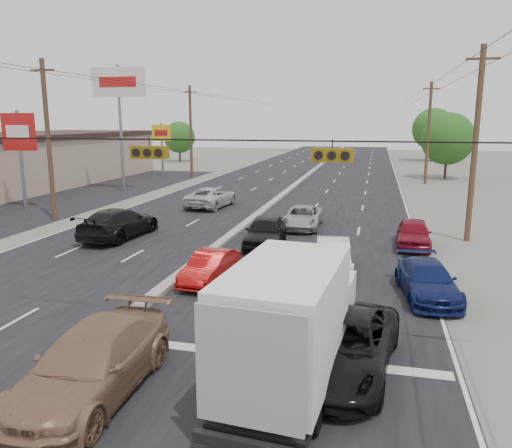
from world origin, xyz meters
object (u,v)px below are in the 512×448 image
object	(u,v)px
tree_right_mid	(448,139)
queue_car_a	(265,232)
tree_left_far	(179,137)
tan_sedan	(92,364)
queue_car_e	(413,234)
utility_pole_right_b	(475,144)
pole_sign_billboard	(119,90)
queue_car_b	(333,255)
oncoming_near	(119,223)
red_sedan	(210,267)
utility_pole_right_c	(428,132)
utility_pole_left_b	(48,140)
box_truck	(292,320)
queue_car_c	(303,218)
queue_car_d	(427,281)
utility_pole_left_c	(191,131)
pole_sign_far	(162,137)
tree_right_far	(433,129)
pole_sign_mid	(19,137)
black_suv	(343,345)
oncoming_far	(211,197)

from	to	relation	value
tree_right_mid	queue_car_a	xyz separation A→B (m)	(-12.68, -33.80, -3.55)
tree_left_far	tan_sedan	size ratio (longest dim) A/B	1.14
tree_right_mid	queue_car_e	distance (m)	32.71
utility_pole_right_b	pole_sign_billboard	xyz separation A→B (m)	(-27.00, 13.00, 3.76)
queue_car_b	oncoming_near	xyz separation A→B (m)	(-11.83, 3.28, 0.16)
queue_car_e	red_sedan	bearing A→B (deg)	-134.65
utility_pole_right_c	queue_car_e	world-z (taller)	utility_pole_right_c
queue_car_e	pole_sign_billboard	bearing A→B (deg)	150.05
utility_pole_left_b	tree_left_far	size ratio (longest dim) A/B	1.63
box_truck	queue_car_e	world-z (taller)	box_truck
utility_pole_right_c	queue_car_c	distance (m)	25.88
queue_car_b	queue_car_d	distance (m)	4.47
utility_pole_left_c	queue_car_b	world-z (taller)	utility_pole_left_c
pole_sign_far	tree_right_far	world-z (taller)	tree_right_far
tree_right_far	pole_sign_mid	bearing A→B (deg)	-122.40
box_truck	black_suv	size ratio (longest dim) A/B	1.23
utility_pole_right_c	tree_left_far	size ratio (longest dim) A/B	1.63
utility_pole_right_c	oncoming_near	world-z (taller)	utility_pole_right_c
utility_pole_right_c	red_sedan	size ratio (longest dim) A/B	2.70
utility_pole_left_b	red_sedan	xyz separation A→B (m)	(13.90, -9.79, -4.50)
utility_pole_left_b	utility_pole_right_c	size ratio (longest dim) A/B	1.00
tree_right_mid	queue_car_a	world-z (taller)	tree_right_mid
pole_sign_far	queue_car_c	xyz separation A→B (m)	(19.50, -23.85, -3.77)
box_truck	queue_car_d	world-z (taller)	box_truck
utility_pole_left_c	tree_right_far	distance (m)	41.38
pole_sign_far	box_truck	world-z (taller)	pole_sign_far
utility_pole_right_b	oncoming_far	size ratio (longest dim) A/B	1.90
pole_sign_mid	utility_pole_right_b	bearing A→B (deg)	-5.81
box_truck	queue_car_a	bearing A→B (deg)	110.10
utility_pole_left_b	utility_pole_left_c	size ratio (longest dim) A/B	1.00
utility_pole_right_b	box_truck	size ratio (longest dim) A/B	1.56
tree_right_far	queue_car_b	distance (m)	62.95
utility_pole_right_c	black_suv	bearing A→B (deg)	-97.67
utility_pole_left_c	tan_sedan	distance (m)	45.69
box_truck	black_suv	xyz separation A→B (m)	(1.18, 0.81, -0.90)
utility_pole_left_b	tan_sedan	bearing A→B (deg)	-52.79
tan_sedan	queue_car_d	world-z (taller)	tan_sedan
utility_pole_left_b	utility_pole_left_c	xyz separation A→B (m)	(0.00, 25.00, 0.00)
pole_sign_far	oncoming_near	xyz separation A→B (m)	(10.15, -28.72, -3.60)
queue_car_e	oncoming_far	size ratio (longest dim) A/B	0.78
utility_pole_right_b	queue_car_c	xyz separation A→B (m)	(-9.00, 1.15, -4.47)
utility_pole_right_c	queue_car_c	world-z (taller)	utility_pole_right_c
utility_pole_left_c	oncoming_far	distance (m)	20.52
utility_pole_right_b	tree_right_mid	xyz separation A→B (m)	(2.50, 30.00, -0.77)
tree_right_far	tan_sedan	xyz separation A→B (m)	(-14.60, -73.31, -4.18)
queue_car_c	oncoming_near	bearing A→B (deg)	-153.55
tree_left_far	queue_car_c	size ratio (longest dim) A/B	1.34
tree_left_far	utility_pole_left_c	bearing A→B (deg)	-64.59
box_truck	oncoming_far	bearing A→B (deg)	117.80
utility_pole_right_c	queue_car_b	distance (m)	32.96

